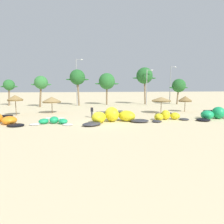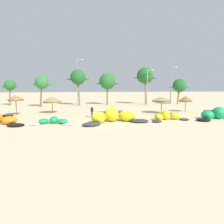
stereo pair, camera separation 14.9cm
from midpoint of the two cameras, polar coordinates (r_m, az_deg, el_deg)
The scene contains 19 objects.
ground_plane at distance 22.92m, azimuth -3.80°, elevation -3.22°, with size 260.00×260.00×0.00m, color beige.
kite_left at distance 23.25m, azimuth -17.21°, elevation -2.61°, with size 5.08×2.79×0.81m.
kite_left_of_center at distance 23.26m, azimuth 0.14°, elevation -1.33°, with size 8.43×4.80×1.79m.
kite_center at distance 25.64m, azimuth 15.87°, elevation -1.25°, with size 5.50×3.11×1.25m.
kite_right_of_center at distance 29.02m, azimuth 29.38°, elevation -0.67°, with size 7.95×3.99×1.60m.
beach_umbrella_near_van at distance 31.79m, azimuth -26.97°, elevation 3.76°, with size 2.26×2.26×3.06m.
beach_umbrella_middle at distance 32.42m, azimuth -17.63°, elevation 3.51°, with size 2.99×2.99×2.66m.
beach_umbrella_near_palms at distance 31.68m, azimuth 14.33°, elevation 3.70°, with size 3.11×3.11×2.64m.
beach_umbrella_outermost at distance 35.03m, azimuth 20.84°, elevation 3.68°, with size 2.26×2.26×2.69m.
person_near_kites at distance 26.55m, azimuth -6.16°, elevation 0.03°, with size 0.36×0.24×1.62m.
palm_leftmost at distance 49.11m, azimuth -28.38°, elevation 6.98°, with size 3.65×2.44×5.87m.
palm_left at distance 42.85m, azimuth -20.45°, elevation 8.12°, with size 4.12×2.75×6.51m.
palm_left_of_gap at distance 44.34m, azimuth -10.34°, elevation 10.07°, with size 5.14×3.43×8.10m.
palm_center_left at distance 45.35m, azimuth -1.64°, elevation 9.08°, with size 5.68×3.79×7.41m.
palm_center_right at distance 47.15m, azimuth 9.54°, elevation 10.56°, with size 5.81×3.87×8.82m.
palm_right_of_gap at distance 49.37m, azimuth 19.17°, elevation 7.38°, with size 4.85×3.23×6.15m.
lamppost_west at distance 44.22m, azimuth -10.43°, elevation 9.30°, with size 1.55×0.24×10.38m.
lamppost_west_center at distance 44.55m, azimuth 10.33°, elevation 7.80°, with size 1.53×0.24×8.10m.
lamppost_east_center at distance 52.15m, azimuth 17.00°, elevation 8.29°, with size 1.61×0.24×9.42m.
Camera 1 is at (-1.93, -22.43, 4.29)m, focal length 30.73 mm.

